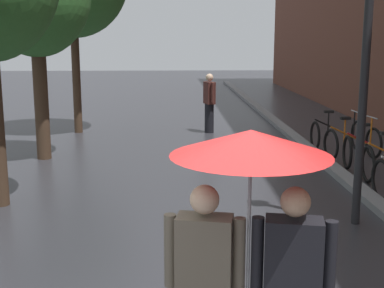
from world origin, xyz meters
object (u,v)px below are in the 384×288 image
parked_bicycle_4 (373,151)px  pedestrian_walking_midground (209,103)px  couple_under_umbrella (249,225)px  parked_bicycle_6 (336,134)px  street_lamp_post (365,62)px  parked_bicycle_5 (352,143)px

parked_bicycle_4 → pedestrian_walking_midground: (-3.03, 4.39, 0.47)m
parked_bicycle_4 → couple_under_umbrella: bearing=-117.5°
pedestrian_walking_midground → parked_bicycle_4: bearing=-55.4°
parked_bicycle_6 → street_lamp_post: street_lamp_post is taller
parked_bicycle_6 → parked_bicycle_5: bearing=-86.9°
parked_bicycle_4 → couple_under_umbrella: size_ratio=0.56×
parked_bicycle_6 → street_lamp_post: bearing=-104.2°
parked_bicycle_4 → parked_bicycle_6: 1.92m
parked_bicycle_4 → street_lamp_post: street_lamp_post is taller
parked_bicycle_4 → couple_under_umbrella: (-3.58, -6.87, 1.00)m
parked_bicycle_5 → parked_bicycle_6: same height
street_lamp_post → pedestrian_walking_midground: 7.84m
parked_bicycle_4 → street_lamp_post: bearing=-114.6°
parked_bicycle_4 → pedestrian_walking_midground: size_ratio=0.69×
parked_bicycle_6 → couple_under_umbrella: (-3.42, -8.78, 1.00)m
couple_under_umbrella → parked_bicycle_6: bearing=68.7°
parked_bicycle_4 → pedestrian_walking_midground: bearing=124.6°
parked_bicycle_5 → pedestrian_walking_midground: (-2.92, 3.49, 0.47)m
pedestrian_walking_midground → parked_bicycle_6: bearing=-40.9°
parked_bicycle_5 → pedestrian_walking_midground: size_ratio=0.70×
couple_under_umbrella → pedestrian_walking_midground: size_ratio=1.23×
couple_under_umbrella → pedestrian_walking_midground: (0.55, 11.26, -0.52)m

